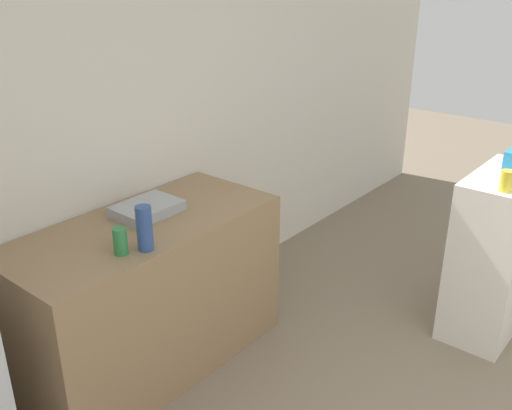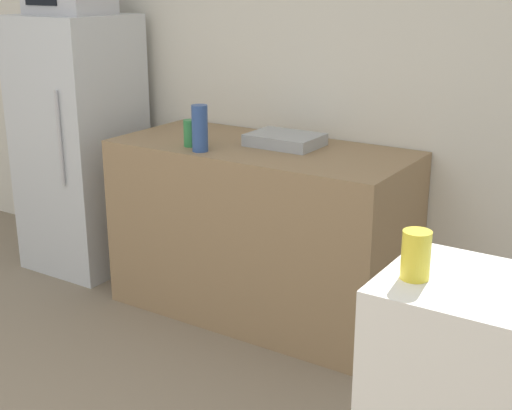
# 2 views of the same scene
# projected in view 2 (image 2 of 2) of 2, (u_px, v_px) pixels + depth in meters

# --- Properties ---
(wall_back) EXTENTS (8.00, 0.06, 2.60)m
(wall_back) POSITION_uv_depth(u_px,v_px,m) (300.00, 61.00, 3.77)
(wall_back) COLOR silver
(wall_back) RESTS_ON ground_plane
(refrigerator) EXTENTS (0.61, 0.61, 1.52)m
(refrigerator) POSITION_uv_depth(u_px,v_px,m) (81.00, 145.00, 4.28)
(refrigerator) COLOR silver
(refrigerator) RESTS_ON ground_plane
(counter) EXTENTS (1.54, 0.69, 0.91)m
(counter) POSITION_uv_depth(u_px,v_px,m) (261.00, 231.00, 3.73)
(counter) COLOR #937551
(counter) RESTS_ON ground_plane
(sink_basin) EXTENTS (0.36, 0.26, 0.06)m
(sink_basin) POSITION_uv_depth(u_px,v_px,m) (285.00, 140.00, 3.59)
(sink_basin) COLOR #9EA3A8
(sink_basin) RESTS_ON counter
(bottle_tall) EXTENTS (0.08, 0.08, 0.23)m
(bottle_tall) POSITION_uv_depth(u_px,v_px,m) (200.00, 128.00, 3.45)
(bottle_tall) COLOR #2D4C8C
(bottle_tall) RESTS_ON counter
(bottle_short) EXTENTS (0.07, 0.07, 0.13)m
(bottle_short) POSITION_uv_depth(u_px,v_px,m) (190.00, 133.00, 3.56)
(bottle_short) COLOR #2D7F42
(bottle_short) RESTS_ON counter
(jar) EXTENTS (0.07, 0.07, 0.12)m
(jar) POSITION_uv_depth(u_px,v_px,m) (416.00, 255.00, 1.68)
(jar) COLOR yellow
(jar) RESTS_ON shelf_cabinet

